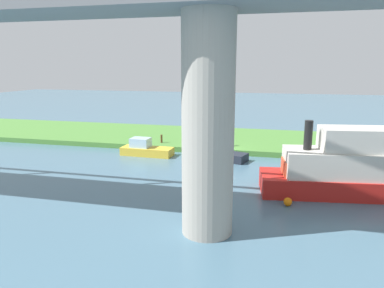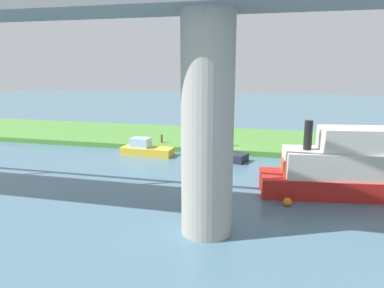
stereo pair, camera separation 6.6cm
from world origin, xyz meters
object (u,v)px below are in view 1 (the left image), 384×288
Objects in this scene: mooring_post at (162,139)px; marker_buoy at (288,202)px; bridge_pylon at (208,128)px; riverboat_paddlewheel at (146,149)px; motorboat_red at (220,153)px; houseboat_blue at (342,168)px; person_on_bank at (227,139)px.

marker_buoy is (-12.14, 12.83, -0.66)m from mooring_post.
mooring_post reaches higher than marker_buoy.
bridge_pylon is 17.02m from riverboat_paddlewheel.
mooring_post is 0.17× the size of motorboat_red.
marker_buoy is (-12.58, 9.51, -0.32)m from riverboat_paddlewheel.
mooring_post is 0.09× the size of houseboat_blue.
person_on_bank is at bearing -84.85° from bridge_pylon.
bridge_pylon is 17.75m from person_on_bank.
person_on_bank is 0.29× the size of motorboat_red.
riverboat_paddlewheel is (15.84, -6.72, -1.19)m from houseboat_blue.
marker_buoy is at bearing 142.92° from riverboat_paddlewheel.
bridge_pylon is 20.99× the size of marker_buoy.
houseboat_blue is at bearing 142.29° from motorboat_red.
marker_buoy is (3.25, 2.80, -1.51)m from houseboat_blue.
person_on_bank is at bearing -66.72° from marker_buoy.
motorboat_red is (8.92, -6.89, -1.22)m from houseboat_blue.
motorboat_red reaches higher than mooring_post.
houseboat_blue is (-15.40, 10.03, 0.85)m from mooring_post.
person_on_bank reaches higher than riverboat_paddlewheel.
mooring_post is at bearing -33.09° from houseboat_blue.
riverboat_paddlewheel is at bearing -58.21° from bridge_pylon.
riverboat_paddlewheel is (8.62, -13.91, -4.68)m from bridge_pylon.
marker_buoy is (-5.51, 12.81, -0.95)m from person_on_bank.
motorboat_red is at bearing 87.26° from person_on_bank.
mooring_post is 18.40m from houseboat_blue.
houseboat_blue is 2.00× the size of motorboat_red.
houseboat_blue reaches higher than mooring_post.
marker_buoy is at bearing 120.30° from motorboat_red.
riverboat_paddlewheel reaches higher than mooring_post.
person_on_bank is 2.78× the size of marker_buoy.
mooring_post is (8.18, -17.23, -4.33)m from bridge_pylon.
bridge_pylon reaches higher than motorboat_red.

